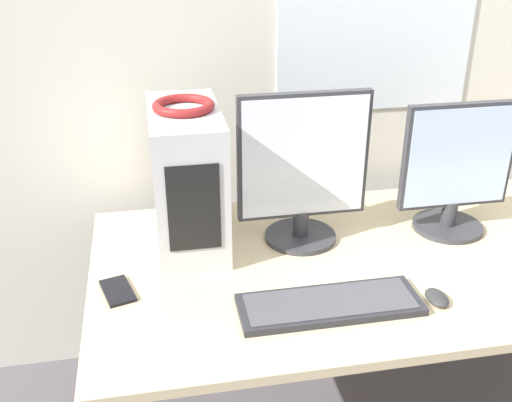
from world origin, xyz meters
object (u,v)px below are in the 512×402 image
Objects in this scene: headphones at (183,105)px; monitor_right_near at (456,171)px; cell_phone at (118,291)px; keyboard at (330,304)px; monitor_main at (303,170)px; mouse at (437,298)px; pc_tower at (187,178)px.

headphones is 0.42× the size of monitor_right_near.
headphones is 1.22× the size of cell_phone.
keyboard is at bearing -53.06° from headphones.
monitor_right_near is (0.50, -0.02, -0.03)m from monitor_main.
monitor_main is 5.51× the size of mouse.
headphones is 0.70m from keyboard.
monitor_right_near is 4.92× the size of mouse.
headphones is at bearing 143.31° from mouse.
monitor_main reaches higher than mouse.
monitor_right_near is at bearing -6.34° from cell_phone.
headphones is 0.56m from cell_phone.
pc_tower is 0.59m from keyboard.
headphones reaches higher than pc_tower.
monitor_right_near is at bearing -2.77° from monitor_main.
monitor_main is 0.65m from cell_phone.
monitor_right_near is (0.85, -0.09, -0.01)m from pc_tower.
headphones is (-0.00, 0.00, 0.23)m from pc_tower.
mouse is at bearing -36.64° from pc_tower.
mouse is (0.63, -0.47, -0.20)m from pc_tower.
pc_tower is 2.37× the size of headphones.
monitor_right_near is 0.48m from mouse.
monitor_main reaches higher than keyboard.
mouse is at bearing -55.43° from monitor_main.
headphones is at bearing 90.00° from pc_tower.
monitor_main is 0.54m from mouse.
pc_tower is 0.85m from monitor_right_near.
headphones is 0.89m from monitor_right_near.
monitor_main is at bearing -10.40° from headphones.
headphones reaches higher than keyboard.
pc_tower is 1.00× the size of monitor_right_near.
mouse is (-0.22, -0.38, -0.20)m from monitor_right_near.
keyboard is (-0.02, -0.38, -0.23)m from monitor_main.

